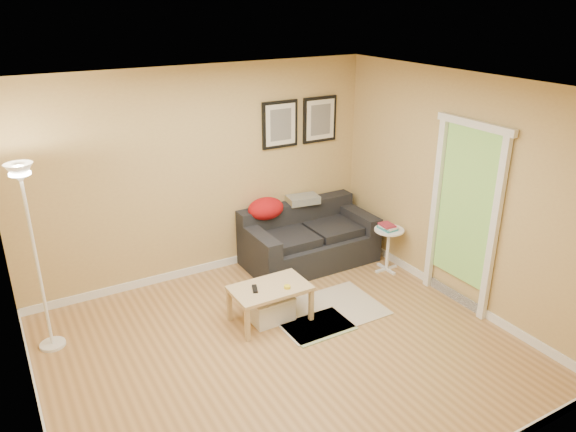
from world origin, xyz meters
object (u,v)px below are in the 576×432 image
at_px(sofa, 310,236).
at_px(coffee_table, 270,304).
at_px(storage_bin, 271,308).
at_px(book_stack, 388,227).
at_px(side_table, 388,250).
at_px(floor_lamp, 38,265).

xyz_separation_m(sofa, coffee_table, (-1.12, -0.99, -0.17)).
distance_m(storage_bin, book_stack, 1.92).
xyz_separation_m(storage_bin, side_table, (1.86, 0.28, 0.15)).
height_order(coffee_table, storage_bin, coffee_table).
distance_m(side_table, book_stack, 0.32).
bearing_deg(storage_bin, sofa, 41.44).
relative_size(sofa, side_table, 2.95).
distance_m(book_stack, floor_lamp, 4.03).
bearing_deg(book_stack, side_table, -53.16).
height_order(storage_bin, floor_lamp, floor_lamp).
relative_size(book_stack, floor_lamp, 0.12).
xyz_separation_m(sofa, storage_bin, (-1.11, -0.98, -0.23)).
bearing_deg(storage_bin, book_stack, 9.26).
xyz_separation_m(coffee_table, floor_lamp, (-2.15, 0.69, 0.71)).
relative_size(side_table, floor_lamp, 0.30).
distance_m(sofa, book_stack, 1.03).
relative_size(coffee_table, book_stack, 3.72).
relative_size(side_table, book_stack, 2.56).
bearing_deg(side_table, sofa, 137.31).
height_order(coffee_table, book_stack, book_stack).
bearing_deg(floor_lamp, coffee_table, -17.85).
height_order(sofa, storage_bin, sofa).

